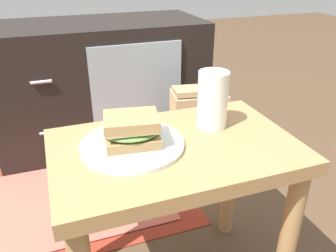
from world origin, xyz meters
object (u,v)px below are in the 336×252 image
object	(u,v)px
beer_glass	(212,101)
tv_cabinet	(101,84)
plate	(132,145)
paper_bag	(197,134)
sandwich_front	(132,130)

from	to	relation	value
beer_glass	tv_cabinet	bearing A→B (deg)	98.54
plate	beer_glass	bearing A→B (deg)	8.99
tv_cabinet	beer_glass	world-z (taller)	beer_glass
tv_cabinet	paper_bag	distance (m)	0.56
plate	paper_bag	bearing A→B (deg)	50.55
beer_glass	sandwich_front	bearing A→B (deg)	-171.01
sandwich_front	paper_bag	size ratio (longest dim) A/B	0.35
sandwich_front	paper_bag	xyz separation A→B (m)	(0.38, 0.46, -0.31)
tv_cabinet	plate	distance (m)	0.94
sandwich_front	beer_glass	distance (m)	0.22
tv_cabinet	sandwich_front	world-z (taller)	tv_cabinet
beer_glass	paper_bag	xyz separation A→B (m)	(0.17, 0.43, -0.33)
sandwich_front	beer_glass	xyz separation A→B (m)	(0.21, 0.03, 0.03)
beer_glass	paper_bag	size ratio (longest dim) A/B	0.36
plate	sandwich_front	world-z (taller)	sandwich_front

